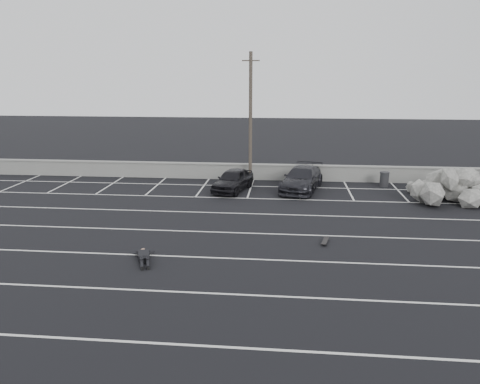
# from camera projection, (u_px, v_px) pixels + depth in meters

# --- Properties ---
(ground) EXTENTS (120.00, 120.00, 0.00)m
(ground) POSITION_uv_depth(u_px,v_px,m) (202.00, 257.00, 18.07)
(ground) COLOR black
(ground) RESTS_ON ground
(seawall) EXTENTS (50.00, 0.45, 1.06)m
(seawall) POSITION_uv_depth(u_px,v_px,m) (239.00, 171.00, 31.44)
(seawall) COLOR gray
(seawall) RESTS_ON ground
(stall_lines) EXTENTS (36.00, 20.05, 0.01)m
(stall_lines) POSITION_uv_depth(u_px,v_px,m) (217.00, 222.00, 22.33)
(stall_lines) COLOR silver
(stall_lines) RESTS_ON ground
(car_left) EXTENTS (2.56, 4.19, 1.33)m
(car_left) POSITION_uv_depth(u_px,v_px,m) (233.00, 180.00, 28.28)
(car_left) COLOR black
(car_left) RESTS_ON ground
(car_right) EXTENTS (3.10, 5.18, 1.41)m
(car_right) POSITION_uv_depth(u_px,v_px,m) (302.00, 179.00, 28.41)
(car_right) COLOR black
(car_right) RESTS_ON ground
(utility_pole) EXTENTS (1.10, 0.22, 8.24)m
(utility_pole) POSITION_uv_depth(u_px,v_px,m) (250.00, 118.00, 29.71)
(utility_pole) COLOR #4C4238
(utility_pole) RESTS_ON ground
(trash_bin) EXTENTS (0.79, 0.79, 0.93)m
(trash_bin) POSITION_uv_depth(u_px,v_px,m) (384.00, 179.00, 29.38)
(trash_bin) COLOR #2A2A2C
(trash_bin) RESTS_ON ground
(riprap_pile) EXTENTS (6.12, 5.27, 1.56)m
(riprap_pile) POSITION_uv_depth(u_px,v_px,m) (458.00, 191.00, 25.90)
(riprap_pile) COLOR #9A9890
(riprap_pile) RESTS_ON ground
(person) EXTENTS (2.29, 2.80, 0.45)m
(person) POSITION_uv_depth(u_px,v_px,m) (144.00, 253.00, 17.93)
(person) COLOR black
(person) RESTS_ON ground
(skateboard) EXTENTS (0.38, 0.83, 0.10)m
(skateboard) POSITION_uv_depth(u_px,v_px,m) (325.00, 241.00, 19.58)
(skateboard) COLOR black
(skateboard) RESTS_ON ground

